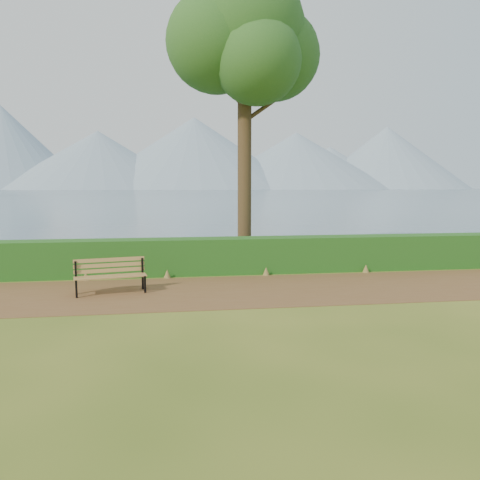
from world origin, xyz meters
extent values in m
plane|color=#415618|center=(0.00, 0.00, 0.00)|extent=(140.00, 140.00, 0.00)
cube|color=brown|center=(0.00, 0.30, 0.01)|extent=(40.00, 3.40, 0.01)
cube|color=#184F16|center=(0.00, 2.60, 0.50)|extent=(32.00, 0.85, 1.00)
cube|color=#475D73|center=(0.00, 260.00, 0.01)|extent=(700.00, 510.00, 0.00)
cone|color=gray|center=(-140.00, 410.00, 35.00)|extent=(140.00, 140.00, 70.00)
cone|color=gray|center=(-60.00, 395.00, 24.00)|extent=(160.00, 160.00, 48.00)
cone|color=gray|center=(20.00, 405.00, 31.00)|extent=(190.00, 190.00, 62.00)
cone|color=gray|center=(110.00, 400.00, 25.00)|extent=(170.00, 170.00, 50.00)
cone|color=gray|center=(200.00, 410.00, 29.00)|extent=(150.00, 150.00, 58.00)
cone|color=gray|center=(-10.00, 430.00, 17.50)|extent=(120.00, 120.00, 35.00)
cone|color=gray|center=(150.00, 425.00, 20.00)|extent=(130.00, 130.00, 40.00)
cube|color=black|center=(-3.06, 0.07, 0.20)|extent=(0.05, 0.06, 0.40)
cube|color=black|center=(-3.13, 0.45, 0.38)|extent=(0.05, 0.06, 0.77)
cube|color=black|center=(-3.10, 0.26, 0.37)|extent=(0.13, 0.46, 0.04)
cube|color=black|center=(-1.59, 0.36, 0.20)|extent=(0.05, 0.06, 0.40)
cube|color=black|center=(-1.67, 0.74, 0.38)|extent=(0.05, 0.06, 0.77)
cube|color=black|center=(-1.63, 0.55, 0.37)|extent=(0.13, 0.46, 0.04)
cube|color=#AB7542|center=(-2.33, 0.24, 0.40)|extent=(1.59, 0.39, 0.03)
cube|color=#AB7542|center=(-2.35, 0.35, 0.40)|extent=(1.59, 0.39, 0.03)
cube|color=#AB7542|center=(-2.37, 0.46, 0.40)|extent=(1.59, 0.39, 0.03)
cube|color=#AB7542|center=(-2.39, 0.57, 0.40)|extent=(1.59, 0.39, 0.03)
cube|color=#AB7542|center=(-2.41, 0.63, 0.51)|extent=(1.58, 0.35, 0.09)
cube|color=#AB7542|center=(-2.41, 0.63, 0.63)|extent=(1.58, 0.35, 0.09)
cube|color=#AB7542|center=(-2.41, 0.63, 0.76)|extent=(1.58, 0.35, 0.09)
cylinder|color=#362416|center=(1.39, 4.57, 3.97)|extent=(0.44, 0.44, 7.94)
sphere|color=#174617|center=(1.39, 4.57, 7.28)|extent=(3.75, 3.75, 3.75)
sphere|color=#174617|center=(2.41, 4.80, 6.62)|extent=(2.87, 2.87, 2.87)
sphere|color=#174617|center=(0.49, 4.44, 6.84)|extent=(3.09, 3.09, 3.09)
sphere|color=#174617|center=(1.64, 3.77, 6.18)|extent=(2.65, 2.65, 2.65)
sphere|color=#174617|center=(1.02, 5.27, 7.83)|extent=(2.43, 2.43, 2.43)
cylinder|color=#362416|center=(1.88, 4.57, 4.85)|extent=(1.16, 0.13, 0.87)
cylinder|color=#362416|center=(0.95, 4.68, 5.40)|extent=(0.90, 0.42, 0.79)
camera|label=1|loc=(-0.97, -10.42, 2.45)|focal=35.00mm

